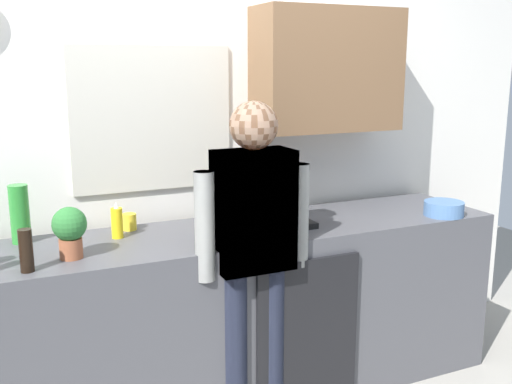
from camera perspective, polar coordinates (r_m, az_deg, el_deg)
The scene contains 13 objects.
kitchen_counter at distance 3.18m, azimuth -2.50°, elevation -11.78°, with size 2.97×0.64×0.93m, color #4C4C51.
dishwasher_panel at distance 3.04m, azimuth 5.03°, elevation -13.95°, with size 0.56×0.02×0.83m, color black.
back_wall_assembly at distance 3.34m, azimuth -3.92°, elevation 5.36°, with size 4.57×0.42×2.60m.
coffee_maker at distance 3.10m, azimuth 3.35°, elevation -0.58°, with size 0.20×0.20×0.33m.
bottle_clear_soda at distance 3.00m, azimuth -21.84°, elevation -1.99°, with size 0.09×0.09×0.28m, color #2D8C33.
bottle_olive_oil at distance 3.08m, azimuth -2.18°, elevation -1.05°, with size 0.06×0.06×0.25m, color olive.
bottle_dark_sauce at distance 2.59m, azimuth -21.31°, elevation -5.29°, with size 0.06×0.06×0.18m, color black.
cup_yellow_cup at distance 3.10m, azimuth -12.12°, elevation -2.83°, with size 0.07×0.07×0.09m, color yellow.
mixing_bowl at distance 3.48m, azimuth 17.67°, elevation -1.53°, with size 0.22×0.22×0.08m, color #4C72A5.
potted_plant at distance 2.69m, azimuth -17.54°, elevation -3.44°, with size 0.15×0.15×0.23m.
dish_soap at distance 2.96m, azimuth -13.27°, elevation -2.87°, with size 0.06×0.06×0.18m.
person_at_sink at distance 2.75m, azimuth -0.22°, elevation -4.85°, with size 0.57×0.22×1.60m.
person_guest at distance 2.75m, azimuth -0.22°, elevation -4.85°, with size 0.57×0.22×1.60m.
Camera 1 is at (-1.09, -2.40, 1.76)m, focal length 41.44 mm.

